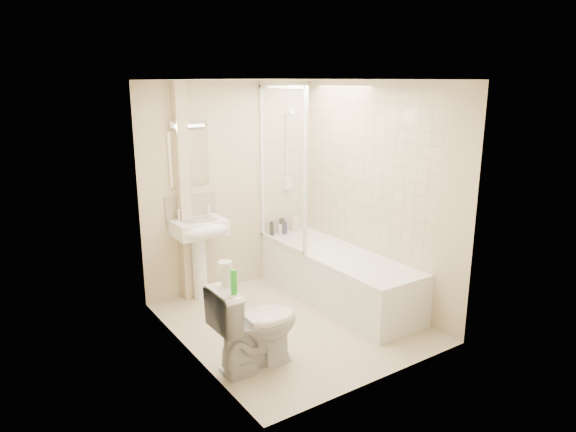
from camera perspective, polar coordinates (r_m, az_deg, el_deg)
floor at (r=5.35m, az=0.50°, el=-11.74°), size 2.50×2.50×0.00m
wall_back at (r=5.98m, az=-6.26°, el=3.21°), size 2.20×0.02×2.40m
wall_left at (r=4.43m, az=-11.30°, el=-1.09°), size 0.02×2.50×2.40m
wall_right at (r=5.62m, az=9.84°, el=2.32°), size 0.02×2.50×2.40m
ceiling at (r=4.79m, az=0.56°, el=14.90°), size 2.20×2.50×0.02m
tile_back at (r=6.31m, az=-0.20°, el=5.97°), size 0.70×0.01×1.75m
tile_right at (r=5.71m, az=8.46°, el=4.88°), size 0.01×2.10×1.75m
pipe_boxing at (r=5.68m, az=-11.52°, el=2.37°), size 0.12×0.12×2.40m
splashback at (r=5.80m, az=-10.72°, el=0.94°), size 0.60×0.02×0.30m
mirror at (r=5.69m, az=-10.97°, el=6.32°), size 0.46×0.01×0.60m
strip_light at (r=5.63m, az=-11.06°, el=10.02°), size 0.42×0.07×0.07m
bathtub at (r=5.80m, az=5.55°, el=-6.55°), size 0.70×2.10×0.55m
shower_screen at (r=5.75m, az=-0.67°, el=5.37°), size 0.04×0.92×1.80m
shower_fixture at (r=6.26m, az=0.01°, el=7.01°), size 0.10×0.16×0.99m
pedestal_sink at (r=5.67m, az=-9.66°, el=-2.33°), size 0.55×0.50×1.06m
bottle_black_a at (r=6.28m, az=-1.82°, el=-1.43°), size 0.06×0.06×0.18m
bottle_white_a at (r=6.35m, az=-0.86°, el=-1.47°), size 0.05×0.05×0.13m
bottle_black_b at (r=6.35m, az=-0.64°, el=-1.14°), size 0.07×0.07×0.20m
bottle_blue at (r=6.38m, az=-0.30°, el=-1.29°), size 0.05×0.05×0.15m
bottle_cream at (r=6.45m, az=0.71°, el=-0.90°), size 0.06×0.06×0.20m
bottle_white_b at (r=6.48m, az=1.06°, el=-1.01°), size 0.05×0.05×0.15m
toilet at (r=4.46m, az=-3.60°, el=-11.93°), size 0.45×0.77×0.77m
toilet_roll_lower at (r=4.23m, az=-6.77°, el=-6.99°), size 0.10×0.10×0.10m
toilet_roll_upper at (r=4.19m, az=-7.01°, el=-5.71°), size 0.12×0.12×0.10m
green_bottle at (r=4.04m, az=-6.04°, el=-7.30°), size 0.05×0.05×0.20m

